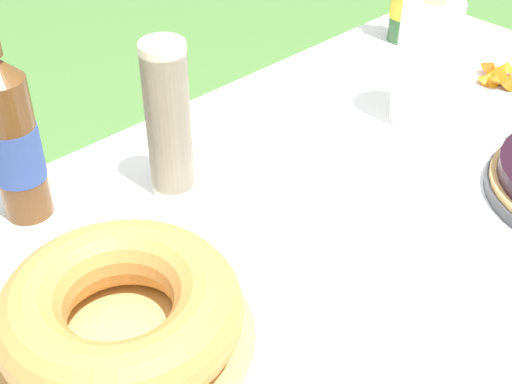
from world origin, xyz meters
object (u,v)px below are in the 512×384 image
object	(u,v)px
cup_stack	(168,121)
cider_bottle_amber	(13,140)
paper_towel_roll	(426,63)
bundt_cake	(120,312)
snack_plate_left	(500,81)

from	to	relation	value
cup_stack	cider_bottle_amber	distance (m)	0.23
paper_towel_roll	cup_stack	bearing A→B (deg)	163.36
bundt_cake	snack_plate_left	xyz separation A→B (m)	(0.96, 0.03, -0.04)
cup_stack	paper_towel_roll	size ratio (longest dim) A/B	1.12
bundt_cake	paper_towel_roll	size ratio (longest dim) A/B	1.45
cup_stack	cider_bottle_amber	size ratio (longest dim) A/B	0.75
cider_bottle_amber	cup_stack	bearing A→B (deg)	-28.09
bundt_cake	cider_bottle_amber	size ratio (longest dim) A/B	0.97
cup_stack	cider_bottle_amber	xyz separation A→B (m)	(-0.21, 0.11, 0.00)
bundt_cake	paper_towel_roll	world-z (taller)	paper_towel_roll
bundt_cake	cider_bottle_amber	xyz separation A→B (m)	(0.05, 0.33, 0.09)
paper_towel_roll	snack_plate_left	bearing A→B (deg)	-9.93
cider_bottle_amber	paper_towel_roll	xyz separation A→B (m)	(0.69, -0.25, -0.02)
bundt_cake	cup_stack	xyz separation A→B (m)	(0.25, 0.21, 0.08)
bundt_cake	cup_stack	size ratio (longest dim) A/B	1.30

